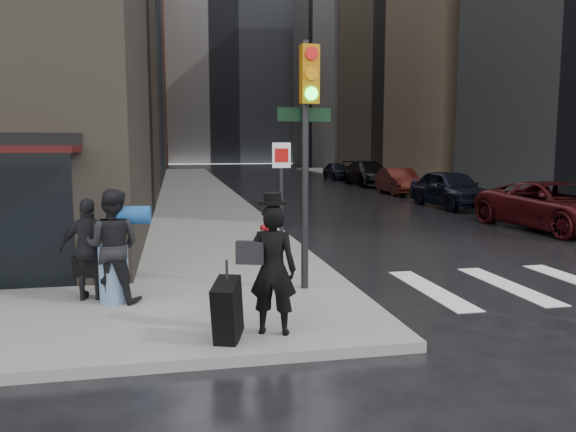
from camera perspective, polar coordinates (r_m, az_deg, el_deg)
name	(u,v)px	position (r m, az deg, el deg)	size (l,w,h in m)	color
ground	(255,317)	(9.09, -3.41, -10.17)	(140.00, 140.00, 0.00)	black
sidewalk_left	(194,187)	(35.71, -9.51, 2.93)	(4.00, 50.00, 0.15)	slate
sidewalk_right	(397,184)	(38.60, 10.98, 3.21)	(3.00, 50.00, 0.15)	slate
bldg_left_far	(68,55)	(72.30, -21.48, 14.96)	(22.00, 20.00, 26.00)	brown
bldg_right_far	(397,64)	(72.59, 11.05, 14.89)	(22.00, 20.00, 25.00)	slate
bldg_distant	(220,55)	(87.90, -6.88, 15.92)	(40.00, 12.00, 32.00)	slate
man_overcoat	(264,276)	(7.58, -2.50, -6.07)	(1.27, 0.90, 1.97)	black
man_jeans	(113,246)	(9.58, -17.40, -2.91)	(1.30, 0.96, 1.86)	black
man_greycoat	(90,249)	(9.88, -19.48, -3.21)	(1.03, 0.50, 1.70)	black
traffic_light	(305,131)	(9.80, 1.72, 8.60)	(1.08, 0.51, 4.34)	black
fire_hydrant	(268,230)	(14.80, -2.04, -1.44)	(0.43, 0.32, 0.74)	maroon
parked_car_0	(555,206)	(19.76, 25.52, 0.89)	(2.55, 5.53, 1.54)	#430D11
parked_car_1	(451,189)	(25.29, 16.20, 2.67)	(1.93, 4.81, 1.64)	black
parked_car_2	(399,181)	(31.47, 11.20, 3.49)	(1.52, 4.35, 1.43)	#3B100B
parked_car_3	(368,173)	(37.87, 8.17, 4.32)	(2.27, 5.60, 1.62)	black
parked_car_4	(337,171)	(44.13, 5.05, 4.60)	(1.61, 3.99, 1.36)	black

